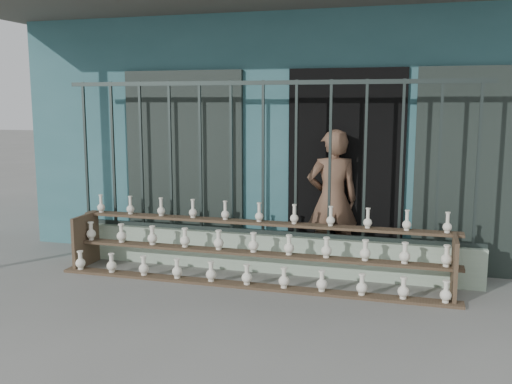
# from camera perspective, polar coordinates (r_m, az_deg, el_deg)

# --- Properties ---
(ground) EXTENTS (60.00, 60.00, 0.00)m
(ground) POSITION_cam_1_polar(r_m,az_deg,el_deg) (5.74, -2.81, -11.44)
(ground) COLOR slate
(workshop_building) EXTENTS (7.40, 6.60, 3.21)m
(workshop_building) POSITION_cam_1_polar(r_m,az_deg,el_deg) (9.49, 5.45, 6.65)
(workshop_building) COLOR #33666D
(workshop_building) RESTS_ON ground
(parapet_wall) EXTENTS (5.00, 0.20, 0.45)m
(parapet_wall) POSITION_cam_1_polar(r_m,az_deg,el_deg) (6.86, 0.69, -6.03)
(parapet_wall) COLOR #B0CBAE
(parapet_wall) RESTS_ON ground
(security_fence) EXTENTS (5.00, 0.04, 1.80)m
(security_fence) POSITION_cam_1_polar(r_m,az_deg,el_deg) (6.65, 0.71, 3.36)
(security_fence) COLOR #283330
(security_fence) RESTS_ON parapet_wall
(shelf_rack) EXTENTS (4.50, 0.68, 0.85)m
(shelf_rack) POSITION_cam_1_polar(r_m,az_deg,el_deg) (6.44, -0.31, -5.80)
(shelf_rack) COLOR brown
(shelf_rack) RESTS_ON ground
(elderly_woman) EXTENTS (0.72, 0.59, 1.69)m
(elderly_woman) POSITION_cam_1_polar(r_m,az_deg,el_deg) (6.88, 7.64, -0.79)
(elderly_woman) COLOR brown
(elderly_woman) RESTS_ON ground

